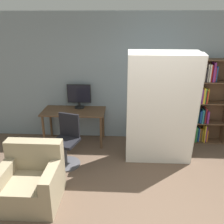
{
  "coord_description": "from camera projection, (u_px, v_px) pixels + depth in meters",
  "views": [
    {
      "loc": [
        -0.39,
        -2.52,
        2.55
      ],
      "look_at": [
        -0.61,
        1.48,
        1.05
      ],
      "focal_mm": 40.0,
      "sensor_mm": 36.0,
      "label": 1
    }
  ],
  "objects": [
    {
      "name": "monitor",
      "position": [
        79.0,
        95.0,
        5.34
      ],
      "size": [
        0.51,
        0.22,
        0.52
      ],
      "color": "black",
      "rests_on": "desk"
    },
    {
      "name": "armchair",
      "position": [
        31.0,
        181.0,
        3.66
      ],
      "size": [
        0.85,
        0.8,
        0.85
      ],
      "color": "gray",
      "rests_on": "ground"
    },
    {
      "name": "desk",
      "position": [
        74.0,
        115.0,
        5.29
      ],
      "size": [
        1.32,
        0.64,
        0.73
      ],
      "color": "brown",
      "rests_on": "ground"
    },
    {
      "name": "wall_back",
      "position": [
        144.0,
        79.0,
        5.3
      ],
      "size": [
        8.0,
        0.06,
        2.7
      ],
      "color": "gray",
      "rests_on": "ground"
    },
    {
      "name": "mattress_far",
      "position": [
        160.0,
        106.0,
        4.62
      ],
      "size": [
        1.21,
        0.34,
        2.05
      ],
      "color": "silver",
      "rests_on": "ground"
    },
    {
      "name": "office_chair",
      "position": [
        67.0,
        145.0,
        4.56
      ],
      "size": [
        0.55,
        0.55,
        0.95
      ],
      "color": "#4C4C51",
      "rests_on": "ground"
    },
    {
      "name": "bookshelf",
      "position": [
        208.0,
        102.0,
        5.25
      ],
      "size": [
        0.65,
        0.29,
        1.8
      ],
      "color": "brown",
      "rests_on": "ground"
    },
    {
      "name": "mattress_near",
      "position": [
        162.0,
        112.0,
        4.34
      ],
      "size": [
        1.21,
        0.47,
        2.06
      ],
      "color": "silver",
      "rests_on": "ground"
    }
  ]
}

